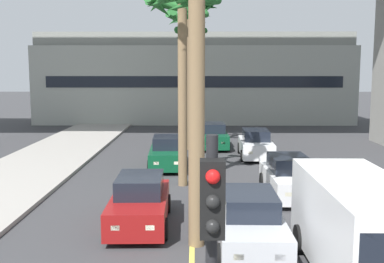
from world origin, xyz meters
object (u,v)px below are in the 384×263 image
Objects in this scene: car_queue_fifth at (213,136)px; delivery_van at (358,226)px; car_queue_third at (140,203)px; palm_tree_farthest_median at (187,38)px; palm_tree_far_median at (197,3)px; car_queue_sixth at (250,223)px; palm_tree_near_median at (183,26)px; palm_tree_mid_median at (191,47)px; car_queue_fourth at (289,178)px; car_queue_front at (167,153)px; car_queue_second at (256,145)px.

car_queue_fifth is 0.79× the size of delivery_van.
palm_tree_farthest_median reaches higher than car_queue_third.
car_queue_fifth is 17.43m from palm_tree_far_median.
car_queue_sixth is 9.33m from palm_tree_near_median.
car_queue_fifth is at bearing 23.04° from palm_tree_farthest_median.
palm_tree_farthest_median is at bearing 92.00° from palm_tree_far_median.
palm_tree_farthest_median reaches higher than palm_tree_mid_median.
car_queue_third is at bearing 136.59° from palm_tree_far_median.
car_queue_third is 15.31m from palm_tree_farthest_median.
car_queue_fourth is 0.47× the size of palm_tree_far_median.
car_queue_fifth is at bearing 78.89° from car_queue_third.
car_queue_third is at bearing -101.11° from car_queue_fifth.
delivery_van is 0.66× the size of palm_tree_near_median.
delivery_van is at bearing -80.79° from palm_tree_mid_median.
car_queue_fifth is 11.46m from palm_tree_near_median.
palm_tree_near_median is (-4.26, 8.79, 5.33)m from delivery_van.
car_queue_sixth is at bearing -88.85° from car_queue_fifth.
palm_tree_farthest_median is (-1.64, -0.70, 6.08)m from car_queue_fifth.
car_queue_third is at bearing -93.78° from palm_tree_mid_median.
car_queue_sixth is 0.47× the size of palm_tree_far_median.
delivery_van is at bearing -39.30° from car_queue_sixth.
delivery_van reaches higher than car_queue_fifth.
car_queue_fourth is (5.37, 3.40, 0.00)m from car_queue_third.
palm_tree_near_median reaches higher than car_queue_front.
palm_tree_near_median is at bearing 76.31° from car_queue_third.
car_queue_second is at bearing 29.34° from car_queue_front.
car_queue_sixth is 0.51× the size of palm_tree_near_median.
palm_tree_near_median is 6.72m from palm_tree_far_median.
car_queue_fourth is 5.76m from car_queue_sixth.
palm_tree_farthest_median is (0.90, 5.27, 6.08)m from car_queue_front.
car_queue_fifth is at bearing 80.25° from palm_tree_near_median.
car_queue_fourth is 12.89m from palm_tree_farthest_median.
car_queue_front is 7.03m from palm_tree_near_median.
palm_tree_mid_median is (-3.96, 17.89, 5.93)m from car_queue_fourth.
car_queue_fourth is 11.56m from car_queue_fifth.
car_queue_sixth is (2.88, -10.66, 0.00)m from car_queue_front.
delivery_van is (2.26, -1.85, 0.57)m from car_queue_sixth.
palm_tree_farthest_median is at bearing -156.96° from car_queue_fifth.
palm_tree_far_median is (-1.10, -16.38, 5.85)m from car_queue_fifth.
palm_tree_farthest_median is at bearing 84.93° from car_queue_third.
palm_tree_mid_median is 22.99m from palm_tree_far_median.
palm_tree_far_median is at bearing -88.00° from palm_tree_farthest_median.
palm_tree_near_median is (-1.67, -9.69, 5.90)m from car_queue_fifth.
car_queue_second is 1.00× the size of car_queue_fifth.
car_queue_front is at bearing 133.38° from car_queue_fourth.
palm_tree_near_median reaches higher than delivery_van.
palm_tree_farthest_median is at bearing 146.57° from car_queue_second.
palm_tree_farthest_median reaches higher than car_queue_fourth.
delivery_van is 19.09m from palm_tree_farthest_median.
car_queue_sixth is at bearing -82.92° from palm_tree_farthest_median.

